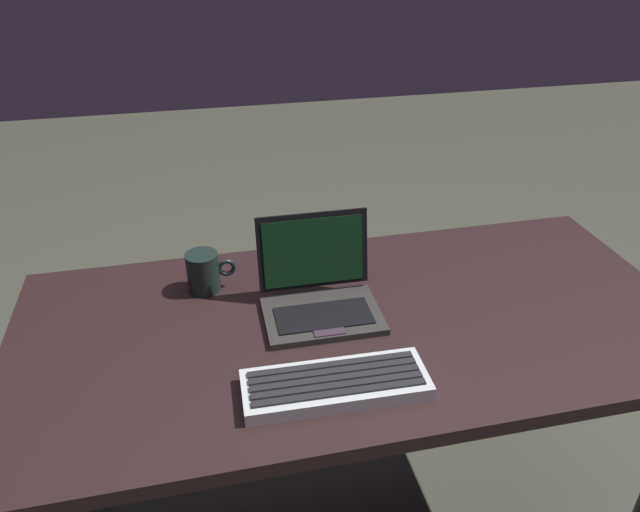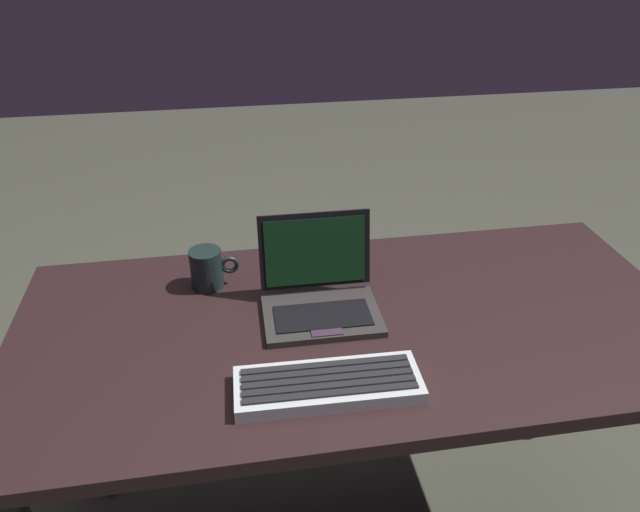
# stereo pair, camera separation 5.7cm
# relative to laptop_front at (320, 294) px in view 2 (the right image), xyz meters

# --- Properties ---
(desk) EXTENTS (1.40, 0.66, 0.72)m
(desk) POSITION_rel_laptop_front_xyz_m (0.07, -0.05, -0.16)
(desk) COLOR black
(desk) RESTS_ON ground
(laptop_front) EXTENTS (0.24, 0.20, 0.19)m
(laptop_front) POSITION_rel_laptop_front_xyz_m (0.00, 0.00, 0.00)
(laptop_front) COLOR #2D2B29
(laptop_front) RESTS_ON desk
(external_keyboard) EXTENTS (0.33, 0.12, 0.03)m
(external_keyboard) POSITION_rel_laptop_front_xyz_m (-0.02, -0.24, -0.03)
(external_keyboard) COLOR #B7BFBF
(external_keyboard) RESTS_ON desk
(coffee_mug) EXTENTS (0.11, 0.07, 0.09)m
(coffee_mug) POSITION_rel_laptop_front_xyz_m (-0.23, 0.13, 0.01)
(coffee_mug) COLOR black
(coffee_mug) RESTS_ON desk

